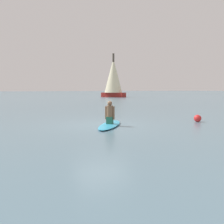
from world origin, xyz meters
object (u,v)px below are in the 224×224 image
person_paddler (110,113)px  sailboat_distant (113,77)px  buoy_marker (198,118)px  surfboard (110,125)px

person_paddler → sailboat_distant: sailboat_distant is taller
person_paddler → buoy_marker: size_ratio=2.78×
person_paddler → sailboat_distant: bearing=10.8°
buoy_marker → sailboat_distant: bearing=159.7°
surfboard → buoy_marker: (0.75, 4.58, 0.13)m
surfboard → person_paddler: (0.00, -0.00, 0.52)m
surfboard → sailboat_distant: 40.30m
surfboard → person_paddler: 0.52m
surfboard → sailboat_distant: bearing=10.8°
surfboard → sailboat_distant: (-35.77, 18.08, 4.15)m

